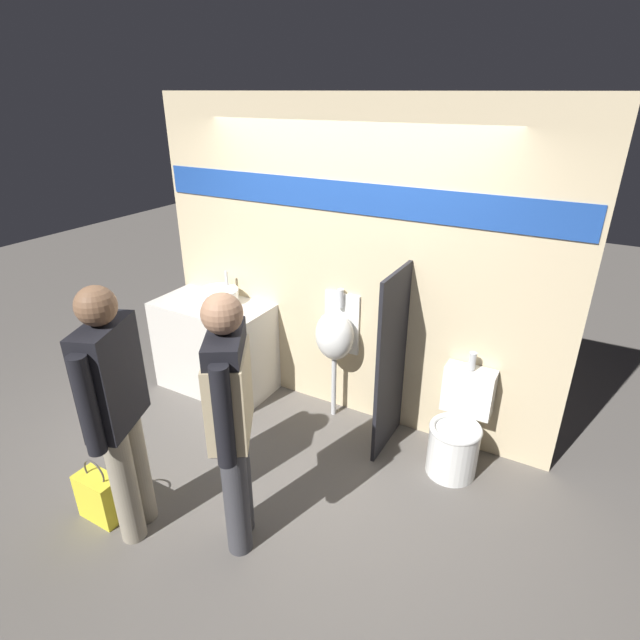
{
  "coord_description": "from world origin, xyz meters",
  "views": [
    {
      "loc": [
        1.76,
        -2.94,
        2.71
      ],
      "look_at": [
        0.0,
        0.17,
        1.05
      ],
      "focal_mm": 28.0,
      "sensor_mm": 36.0,
      "label": 1
    }
  ],
  "objects_px": {
    "sink_basin": "(219,296)",
    "urinal_near_counter": "(335,335)",
    "cell_phone": "(231,315)",
    "person_with_lanyard": "(117,408)",
    "toilet": "(457,432)",
    "person_in_vest": "(231,410)",
    "shopping_bag": "(100,496)"
  },
  "relations": [
    {
      "from": "sink_basin",
      "to": "urinal_near_counter",
      "type": "bearing_deg",
      "value": 4.92
    },
    {
      "from": "sink_basin",
      "to": "cell_phone",
      "type": "distance_m",
      "value": 0.34
    },
    {
      "from": "urinal_near_counter",
      "to": "person_with_lanyard",
      "type": "xyz_separation_m",
      "value": [
        -0.54,
        -1.8,
        0.17
      ]
    },
    {
      "from": "toilet",
      "to": "person_in_vest",
      "type": "height_order",
      "value": "person_in_vest"
    },
    {
      "from": "urinal_near_counter",
      "to": "toilet",
      "type": "bearing_deg",
      "value": -7.78
    },
    {
      "from": "toilet",
      "to": "person_with_lanyard",
      "type": "bearing_deg",
      "value": -135.68
    },
    {
      "from": "shopping_bag",
      "to": "person_in_vest",
      "type": "bearing_deg",
      "value": 19.42
    },
    {
      "from": "toilet",
      "to": "shopping_bag",
      "type": "bearing_deg",
      "value": -139.05
    },
    {
      "from": "cell_phone",
      "to": "urinal_near_counter",
      "type": "distance_m",
      "value": 0.94
    },
    {
      "from": "sink_basin",
      "to": "toilet",
      "type": "height_order",
      "value": "sink_basin"
    },
    {
      "from": "person_in_vest",
      "to": "person_with_lanyard",
      "type": "distance_m",
      "value": 0.71
    },
    {
      "from": "sink_basin",
      "to": "urinal_near_counter",
      "type": "xyz_separation_m",
      "value": [
        1.18,
        0.1,
        -0.16
      ]
    },
    {
      "from": "toilet",
      "to": "urinal_near_counter",
      "type": "bearing_deg",
      "value": 172.22
    },
    {
      "from": "cell_phone",
      "to": "person_with_lanyard",
      "type": "bearing_deg",
      "value": -76.75
    },
    {
      "from": "cell_phone",
      "to": "sink_basin",
      "type": "bearing_deg",
      "value": 147.39
    },
    {
      "from": "cell_phone",
      "to": "person_with_lanyard",
      "type": "relative_size",
      "value": 0.08
    },
    {
      "from": "urinal_near_counter",
      "to": "person_with_lanyard",
      "type": "height_order",
      "value": "person_with_lanyard"
    },
    {
      "from": "cell_phone",
      "to": "shopping_bag",
      "type": "xyz_separation_m",
      "value": [
        0.07,
        -1.59,
        -0.72
      ]
    },
    {
      "from": "person_in_vest",
      "to": "person_with_lanyard",
      "type": "xyz_separation_m",
      "value": [
        -0.66,
        -0.27,
        -0.05
      ]
    },
    {
      "from": "cell_phone",
      "to": "toilet",
      "type": "distance_m",
      "value": 2.13
    },
    {
      "from": "urinal_near_counter",
      "to": "shopping_bag",
      "type": "relative_size",
      "value": 2.46
    },
    {
      "from": "urinal_near_counter",
      "to": "person_with_lanyard",
      "type": "relative_size",
      "value": 0.68
    },
    {
      "from": "toilet",
      "to": "person_with_lanyard",
      "type": "distance_m",
      "value": 2.44
    },
    {
      "from": "toilet",
      "to": "person_in_vest",
      "type": "bearing_deg",
      "value": -126.7
    },
    {
      "from": "cell_phone",
      "to": "urinal_near_counter",
      "type": "xyz_separation_m",
      "value": [
        0.9,
        0.28,
        -0.1
      ]
    },
    {
      "from": "urinal_near_counter",
      "to": "toilet",
      "type": "xyz_separation_m",
      "value": [
        1.15,
        -0.16,
        -0.48
      ]
    },
    {
      "from": "toilet",
      "to": "person_in_vest",
      "type": "distance_m",
      "value": 1.85
    },
    {
      "from": "sink_basin",
      "to": "urinal_near_counter",
      "type": "height_order",
      "value": "urinal_near_counter"
    },
    {
      "from": "urinal_near_counter",
      "to": "person_in_vest",
      "type": "relative_size",
      "value": 0.68
    },
    {
      "from": "person_with_lanyard",
      "to": "cell_phone",
      "type": "bearing_deg",
      "value": -8.61
    },
    {
      "from": "sink_basin",
      "to": "person_with_lanyard",
      "type": "xyz_separation_m",
      "value": [
        0.64,
        -1.7,
        0.0
      ]
    },
    {
      "from": "person_in_vest",
      "to": "person_with_lanyard",
      "type": "bearing_deg",
      "value": 79.99
    }
  ]
}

